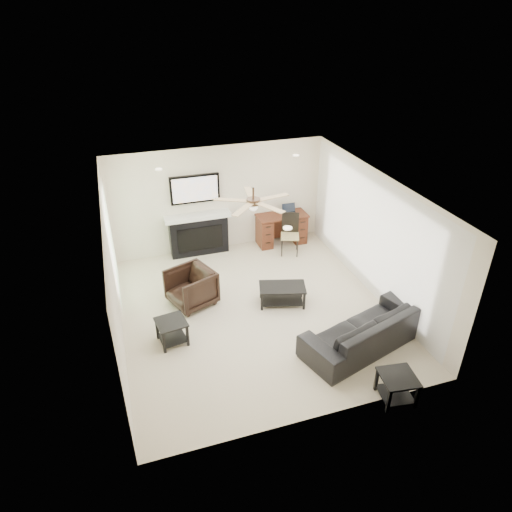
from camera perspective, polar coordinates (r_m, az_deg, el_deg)
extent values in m
plane|color=beige|center=(8.96, -0.10, -6.79)|extent=(5.50, 5.50, 0.00)
cube|color=white|center=(7.74, -0.12, 8.27)|extent=(5.00, 5.50, 0.04)
cube|color=beige|center=(10.67, -4.68, 7.12)|extent=(5.00, 0.04, 2.50)
cube|color=beige|center=(6.19, 7.89, -11.83)|extent=(5.00, 0.04, 2.50)
cube|color=beige|center=(7.98, -17.47, -2.55)|extent=(0.04, 5.50, 2.50)
cube|color=beige|center=(9.26, 14.79, 2.53)|extent=(0.04, 5.50, 2.50)
cube|color=white|center=(9.32, 14.20, 2.65)|extent=(0.04, 5.10, 2.40)
cube|color=#93BC89|center=(9.43, -17.51, 1.25)|extent=(0.04, 1.80, 2.10)
cylinder|color=#382619|center=(7.92, -0.34, 6.83)|extent=(1.40, 1.40, 0.30)
imported|color=black|center=(8.17, 13.37, -8.92)|extent=(2.46, 1.54, 0.67)
imported|color=black|center=(9.02, -8.11, -3.92)|extent=(1.06, 1.05, 0.75)
cube|color=black|center=(9.05, 3.28, -4.87)|extent=(1.00, 0.73, 0.40)
cube|color=black|center=(7.42, 17.15, -15.44)|extent=(0.59, 0.59, 0.45)
cube|color=black|center=(8.21, -10.44, -9.29)|extent=(0.57, 0.57, 0.45)
cube|color=black|center=(10.53, -7.30, 4.91)|extent=(1.52, 0.34, 1.91)
cube|color=#39170E|center=(11.18, 3.21, 3.39)|extent=(1.22, 0.56, 0.76)
cube|color=black|center=(10.68, 4.27, 2.65)|extent=(0.55, 0.56, 0.97)
cube|color=black|center=(11.03, 4.29, 5.80)|extent=(0.33, 0.24, 0.23)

